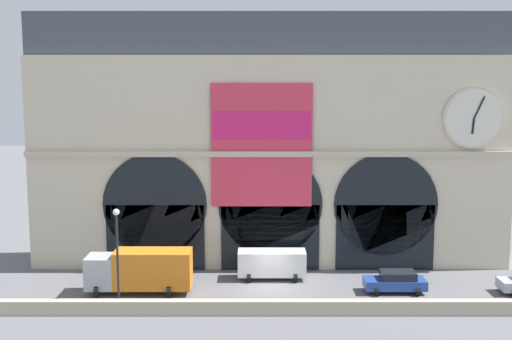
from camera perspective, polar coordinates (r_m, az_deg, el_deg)
ground_plane at (r=48.85m, az=1.18°, el=-10.33°), size 200.00×200.00×0.00m
quay_parapet_wall at (r=43.91m, az=1.34°, el=-11.83°), size 90.00×0.70×0.97m
station_building at (r=54.28m, az=1.04°, el=2.35°), size 38.62×5.79×20.48m
box_truck_midwest at (r=48.39m, az=-10.16°, el=-8.53°), size 7.50×2.91×3.12m
van_center at (r=50.97m, az=1.20°, el=-8.07°), size 5.20×2.48×2.20m
car_mideast at (r=49.08m, az=11.84°, el=-9.43°), size 4.40×2.22×1.55m
street_lamp_quayside at (r=44.44m, az=-12.14°, el=-6.47°), size 0.44×0.44×6.90m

